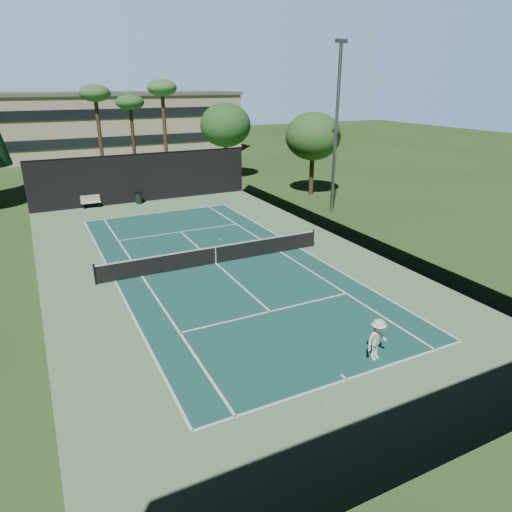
# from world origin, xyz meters

# --- Properties ---
(ground) EXTENTS (160.00, 160.00, 0.00)m
(ground) POSITION_xyz_m (0.00, 0.00, 0.00)
(ground) COLOR #2A4F1D
(ground) RESTS_ON ground
(apron_slab) EXTENTS (18.00, 32.00, 0.01)m
(apron_slab) POSITION_xyz_m (0.00, 0.00, 0.01)
(apron_slab) COLOR #648D63
(apron_slab) RESTS_ON ground
(court_surface) EXTENTS (10.97, 23.77, 0.01)m
(court_surface) POSITION_xyz_m (0.00, 0.00, 0.01)
(court_surface) COLOR #195049
(court_surface) RESTS_ON ground
(court_lines) EXTENTS (11.07, 23.87, 0.01)m
(court_lines) POSITION_xyz_m (0.00, 0.00, 0.02)
(court_lines) COLOR white
(court_lines) RESTS_ON ground
(tennis_net) EXTENTS (12.90, 0.10, 1.10)m
(tennis_net) POSITION_xyz_m (0.00, 0.00, 0.56)
(tennis_net) COLOR black
(tennis_net) RESTS_ON ground
(fence) EXTENTS (18.04, 32.05, 4.03)m
(fence) POSITION_xyz_m (0.00, 0.06, 2.01)
(fence) COLOR black
(fence) RESTS_ON ground
(player) EXTENTS (1.13, 0.80, 1.60)m
(player) POSITION_xyz_m (1.73, -11.30, 0.80)
(player) COLOR white
(player) RESTS_ON ground
(tennis_ball_a) EXTENTS (0.06, 0.06, 0.06)m
(tennis_ball_a) POSITION_xyz_m (-1.33, -12.61, 0.03)
(tennis_ball_a) COLOR #D8EA35
(tennis_ball_a) RESTS_ON ground
(tennis_ball_b) EXTENTS (0.07, 0.07, 0.07)m
(tennis_ball_b) POSITION_xyz_m (-1.51, 1.86, 0.04)
(tennis_ball_b) COLOR #D7F136
(tennis_ball_b) RESTS_ON ground
(tennis_ball_c) EXTENTS (0.08, 0.08, 0.08)m
(tennis_ball_c) POSITION_xyz_m (1.74, 3.64, 0.04)
(tennis_ball_c) COLOR #DCF637
(tennis_ball_c) RESTS_ON ground
(tennis_ball_d) EXTENTS (0.07, 0.07, 0.07)m
(tennis_ball_d) POSITION_xyz_m (-3.25, 5.11, 0.03)
(tennis_ball_d) COLOR #E8F136
(tennis_ball_d) RESTS_ON ground
(park_bench) EXTENTS (1.50, 0.45, 1.02)m
(park_bench) POSITION_xyz_m (-4.45, 15.80, 0.55)
(park_bench) COLOR beige
(park_bench) RESTS_ON ground
(trash_bin) EXTENTS (0.56, 0.56, 0.95)m
(trash_bin) POSITION_xyz_m (-0.71, 15.38, 0.48)
(trash_bin) COLOR black
(trash_bin) RESTS_ON ground
(palm_a) EXTENTS (2.80, 2.80, 9.32)m
(palm_a) POSITION_xyz_m (-2.00, 24.00, 8.19)
(palm_a) COLOR #49341F
(palm_a) RESTS_ON ground
(palm_b) EXTENTS (2.80, 2.80, 8.42)m
(palm_b) POSITION_xyz_m (1.50, 26.00, 7.36)
(palm_b) COLOR #3F2E1B
(palm_b) RESTS_ON ground
(palm_c) EXTENTS (2.80, 2.80, 9.77)m
(palm_c) POSITION_xyz_m (4.00, 23.00, 8.60)
(palm_c) COLOR #4D3421
(palm_c) RESTS_ON ground
(decid_tree_a) EXTENTS (5.12, 5.12, 7.62)m
(decid_tree_a) POSITION_xyz_m (10.00, 22.00, 5.42)
(decid_tree_a) COLOR #3F2C1B
(decid_tree_a) RESTS_ON ground
(decid_tree_b) EXTENTS (4.80, 4.80, 7.14)m
(decid_tree_b) POSITION_xyz_m (14.00, 12.00, 5.08)
(decid_tree_b) COLOR #48351F
(decid_tree_b) RESTS_ON ground
(campus_building) EXTENTS (40.50, 12.50, 8.30)m
(campus_building) POSITION_xyz_m (0.00, 45.98, 4.21)
(campus_building) COLOR #B8A88F
(campus_building) RESTS_ON ground
(light_pole) EXTENTS (0.90, 0.25, 12.22)m
(light_pole) POSITION_xyz_m (12.00, 6.00, 6.46)
(light_pole) COLOR gray
(light_pole) RESTS_ON ground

